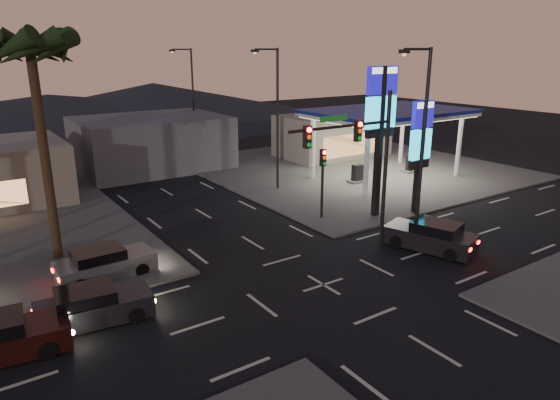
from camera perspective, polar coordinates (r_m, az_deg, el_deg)
ground at (r=22.23m, az=4.99°, el=-9.64°), size 140.00×140.00×0.00m
corner_lot_ne at (r=43.61m, az=8.12°, el=3.64°), size 24.00×24.00×0.12m
gas_station at (r=39.93m, az=12.31°, el=9.54°), size 12.20×8.20×5.47m
convenience_store at (r=48.22m, az=5.99°, el=7.32°), size 10.00×6.00×4.00m
pylon_sign_tall at (r=29.93m, az=11.43°, el=9.80°), size 2.20×0.35×9.00m
pylon_sign_short at (r=31.35m, az=15.79°, el=6.60°), size 1.60×0.35×7.00m
traffic_signal_mast at (r=24.34m, az=9.25°, el=5.58°), size 6.10×0.39×8.00m
pedestal_signal at (r=29.62m, az=4.91°, el=3.17°), size 0.32×0.39×4.30m
streetlight_near at (r=25.77m, az=15.79°, el=6.89°), size 2.14×0.25×10.00m
streetlight_mid at (r=35.46m, az=-0.56°, el=10.08°), size 2.14×0.25×10.00m
streetlight_far at (r=47.69m, az=-10.12°, el=11.56°), size 2.14×0.25×10.00m
palm_a at (r=25.10m, az=-26.54°, el=14.09°), size 4.41×4.41×10.86m
building_far_mid at (r=44.53m, az=-14.46°, el=6.36°), size 12.00×9.00×4.40m
hill_right at (r=80.60m, az=-14.21°, el=11.06°), size 50.00×50.00×5.00m
hill_center at (r=76.79m, az=-24.83°, el=9.41°), size 60.00×60.00×4.00m
car_lane_a_front at (r=20.37m, az=-20.63°, el=-11.31°), size 4.40×2.15×1.39m
car_lane_b_front at (r=23.89m, az=-19.45°, el=-6.91°), size 4.41×1.96×1.42m
suv_station at (r=26.76m, az=16.91°, el=-4.01°), size 3.17×4.85×1.50m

